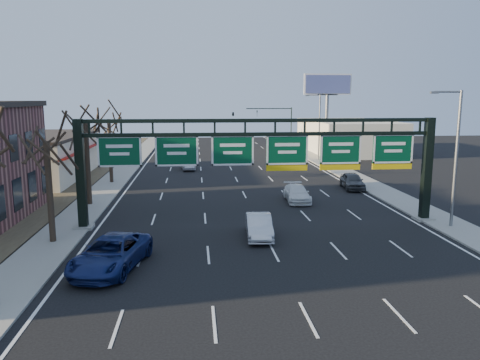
{
  "coord_description": "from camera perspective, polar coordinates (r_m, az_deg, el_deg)",
  "views": [
    {
      "loc": [
        -4.27,
        -22.68,
        8.5
      ],
      "look_at": [
        -1.4,
        7.4,
        3.2
      ],
      "focal_mm": 35.0,
      "sensor_mm": 36.0,
      "label": 1
    }
  ],
  "objects": [
    {
      "name": "tree_gantry",
      "position": [
        29.0,
        -22.71,
        6.45
      ],
      "size": [
        3.6,
        3.6,
        8.48
      ],
      "color": "#2E241A",
      "rests_on": "sidewalk_left"
    },
    {
      "name": "billboard_right",
      "position": [
        70.36,
        10.61,
        10.24
      ],
      "size": [
        7.0,
        0.5,
        12.0
      ],
      "color": "slate",
      "rests_on": "ground"
    },
    {
      "name": "sidewalk_right",
      "position": [
        46.74,
        16.06,
        -0.85
      ],
      "size": [
        3.0,
        120.0,
        0.12
      ],
      "primitive_type": "cube",
      "color": "gray",
      "rests_on": "ground"
    },
    {
      "name": "car_grey_far",
      "position": [
        45.6,
        13.53,
        -0.1
      ],
      "size": [
        2.25,
        4.64,
        1.52
      ],
      "primitive_type": "imported",
      "rotation": [
        0.0,
        0.0,
        -0.1
      ],
      "color": "#3E4043",
      "rests_on": "ground"
    },
    {
      "name": "car_silver_sedan",
      "position": [
        28.97,
        2.32,
        -5.65
      ],
      "size": [
        1.76,
        4.41,
        1.42
      ],
      "primitive_type": "imported",
      "rotation": [
        0.0,
        0.0,
        -0.06
      ],
      "color": "silver",
      "rests_on": "ground"
    },
    {
      "name": "building_right_distant",
      "position": [
        76.86,
        13.02,
        5.21
      ],
      "size": [
        12.0,
        20.0,
        5.0
      ],
      "primitive_type": "cube",
      "color": "beige",
      "rests_on": "ground"
    },
    {
      "name": "ground",
      "position": [
        24.6,
        4.96,
        -10.31
      ],
      "size": [
        160.0,
        160.0,
        0.0
      ],
      "primitive_type": "plane",
      "color": "black",
      "rests_on": "ground"
    },
    {
      "name": "car_white_wagon",
      "position": [
        39.27,
        6.94,
        -1.63
      ],
      "size": [
        2.06,
        4.67,
        1.33
      ],
      "primitive_type": "imported",
      "rotation": [
        0.0,
        0.0,
        -0.04
      ],
      "color": "white",
      "rests_on": "ground"
    },
    {
      "name": "tree_far",
      "position": [
        48.45,
        -15.77,
        8.38
      ],
      "size": [
        3.6,
        3.6,
        8.86
      ],
      "color": "#2E241A",
      "rests_on": "sidewalk_left"
    },
    {
      "name": "car_silver_distant",
      "position": [
        56.72,
        -6.38,
        1.97
      ],
      "size": [
        1.93,
        4.35,
        1.39
      ],
      "primitive_type": "imported",
      "rotation": [
        0.0,
        0.0,
        0.11
      ],
      "color": "#ACABB0",
      "rests_on": "ground"
    },
    {
      "name": "sidewalk_left",
      "position": [
        44.34,
        -16.45,
        -1.44
      ],
      "size": [
        3.0,
        120.0,
        0.12
      ],
      "primitive_type": "cube",
      "color": "gray",
      "rests_on": "ground"
    },
    {
      "name": "streetlight_near",
      "position": [
        33.39,
        24.71,
        3.16
      ],
      "size": [
        2.15,
        0.22,
        9.0
      ],
      "color": "slate",
      "rests_on": "sidewalk_right"
    },
    {
      "name": "lane_markings",
      "position": [
        43.73,
        0.25,
        -1.25
      ],
      "size": [
        21.6,
        120.0,
        0.01
      ],
      "primitive_type": "cube",
      "color": "white",
      "rests_on": "ground"
    },
    {
      "name": "car_blue_suv",
      "position": [
        24.59,
        -15.46,
        -8.63
      ],
      "size": [
        3.98,
        6.33,
        1.63
      ],
      "primitive_type": "imported",
      "rotation": [
        0.0,
        0.0,
        -0.23
      ],
      "color": "navy",
      "rests_on": "ground"
    },
    {
      "name": "streetlight_far",
      "position": [
        64.97,
        9.54,
        6.79
      ],
      "size": [
        2.15,
        0.22,
        9.0
      ],
      "color": "slate",
      "rests_on": "sidewalk_right"
    },
    {
      "name": "tree_mid",
      "position": [
        38.64,
        -18.42,
        8.49
      ],
      "size": [
        3.6,
        3.6,
        9.24
      ],
      "color": "#2E241A",
      "rests_on": "sidewalk_left"
    },
    {
      "name": "cream_strip",
      "position": [
        54.82,
        -23.75,
        2.67
      ],
      "size": [
        10.9,
        18.4,
        4.7
      ],
      "color": "beige",
      "rests_on": "ground"
    },
    {
      "name": "traffic_signal_mast",
      "position": [
        78.38,
        1.86,
        7.74
      ],
      "size": [
        10.16,
        0.54,
        7.0
      ],
      "color": "black",
      "rests_on": "ground"
    },
    {
      "name": "sign_gantry",
      "position": [
        31.24,
        2.74,
        2.82
      ],
      "size": [
        24.6,
        1.2,
        7.2
      ],
      "color": "black",
      "rests_on": "ground"
    }
  ]
}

